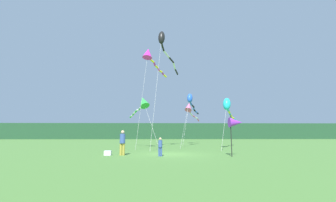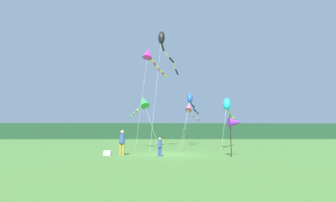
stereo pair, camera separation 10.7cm
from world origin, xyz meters
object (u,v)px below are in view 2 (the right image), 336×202
object	(u,v)px
person_child	(160,146)
kite_magenta	(149,55)
cooler_box	(107,153)
person_adult	(122,141)
kite_rainbow	(190,108)
banner_flag_pole	(235,123)
kite_black	(164,44)
kite_cyan	(228,107)
kite_blue	(191,100)
kite_green	(143,103)

from	to	relation	value
person_child	kite_magenta	size ratio (longest dim) A/B	0.12
kite_magenta	cooler_box	bearing A→B (deg)	-108.45
person_adult	kite_rainbow	distance (m)	18.45
person_child	kite_magenta	xyz separation A→B (m)	(-1.33, 8.07, 9.40)
banner_flag_pole	kite_black	size ratio (longest dim) A/B	0.22
banner_flag_pole	person_child	bearing A→B (deg)	175.54
kite_rainbow	kite_magenta	world-z (taller)	kite_magenta
banner_flag_pole	kite_black	world-z (taller)	kite_black
kite_black	kite_cyan	distance (m)	9.88
person_child	cooler_box	size ratio (longest dim) A/B	2.63
person_child	person_adult	bearing A→B (deg)	164.47
kite_cyan	kite_magenta	distance (m)	10.25
cooler_box	kite_blue	distance (m)	14.62
cooler_box	kite_rainbow	distance (m)	19.03
kite_blue	kite_magenta	xyz separation A→B (m)	(-5.09, -4.00, 4.44)
person_child	kite_black	world-z (taller)	kite_black
cooler_box	kite_magenta	size ratio (longest dim) A/B	0.04
cooler_box	kite_cyan	distance (m)	13.47
banner_flag_pole	kite_blue	bearing A→B (deg)	96.44
person_adult	kite_blue	size ratio (longest dim) A/B	0.21
kite_black	kite_blue	world-z (taller)	kite_black
person_adult	kite_green	xyz separation A→B (m)	(0.70, 8.16, 3.92)
cooler_box	kite_green	world-z (taller)	kite_green
person_adult	banner_flag_pole	size ratio (longest dim) A/B	0.63
person_adult	kite_cyan	world-z (taller)	kite_cyan
kite_black	kite_cyan	world-z (taller)	kite_black
cooler_box	kite_black	world-z (taller)	kite_black
kite_rainbow	kite_cyan	size ratio (longest dim) A/B	1.03
person_adult	kite_blue	world-z (taller)	kite_blue
banner_flag_pole	kite_magenta	size ratio (longest dim) A/B	0.26
kite_rainbow	kite_magenta	xyz separation A→B (m)	(-5.57, -9.21, 4.79)
cooler_box	person_child	bearing A→B (deg)	-12.07
person_adult	kite_magenta	distance (m)	11.77
banner_flag_pole	kite_green	world-z (taller)	kite_green
cooler_box	kite_cyan	size ratio (longest dim) A/B	0.06
cooler_box	kite_rainbow	xyz separation A→B (m)	(8.00, 16.48, 5.15)
kite_rainbow	kite_magenta	bearing A→B (deg)	-121.18
kite_black	kite_magenta	xyz separation A→B (m)	(-1.66, -0.12, -1.36)
cooler_box	banner_flag_pole	distance (m)	9.24
person_adult	kite_rainbow	xyz separation A→B (m)	(6.98, 16.52, 4.33)
person_child	kite_rainbow	bearing A→B (deg)	76.19
cooler_box	kite_green	size ratio (longest dim) A/B	0.07
kite_magenta	person_child	bearing A→B (deg)	-80.67
kite_black	kite_blue	size ratio (longest dim) A/B	1.53
kite_green	kite_rainbow	xyz separation A→B (m)	(6.27, 8.36, 0.41)
kite_cyan	kite_black	bearing A→B (deg)	175.00
kite_green	kite_rainbow	size ratio (longest dim) A/B	0.77
cooler_box	kite_blue	xyz separation A→B (m)	(7.51, 11.27, 5.50)
kite_blue	kite_magenta	distance (m)	7.85
banner_flag_pole	kite_blue	size ratio (longest dim) A/B	0.34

